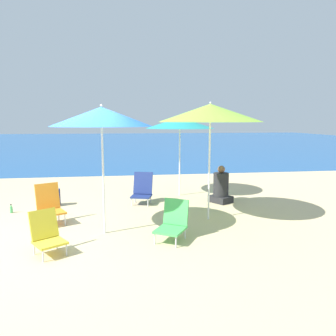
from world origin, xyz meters
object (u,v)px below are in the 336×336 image
(beach_umbrella_lime, at_px, (210,113))
(water_bottle, at_px, (11,209))
(beach_chair_navy, at_px, (142,189))
(beach_chair_orange, at_px, (49,204))
(backpack_navy, at_px, (54,198))
(person_seated_near, at_px, (221,188))
(beach_chair_green, at_px, (173,222))
(beach_umbrella_blue, at_px, (101,117))
(beach_umbrella_teal, at_px, (180,123))
(beach_chair_yellow, at_px, (47,233))

(beach_umbrella_lime, xyz_separation_m, water_bottle, (-4.17, 1.08, -2.08))
(beach_chair_navy, distance_m, beach_chair_orange, 2.32)
(beach_chair_orange, relative_size, backpack_navy, 1.97)
(person_seated_near, height_order, backpack_navy, person_seated_near)
(beach_chair_green, relative_size, beach_chair_navy, 0.95)
(beach_chair_green, distance_m, beach_chair_navy, 2.56)
(beach_chair_navy, height_order, water_bottle, beach_chair_navy)
(beach_chair_green, height_order, beach_chair_orange, beach_chair_orange)
(beach_umbrella_blue, relative_size, beach_chair_green, 3.19)
(beach_chair_navy, bearing_deg, beach_umbrella_lime, -33.89)
(backpack_navy, height_order, water_bottle, backpack_navy)
(beach_umbrella_blue, distance_m, beach_chair_green, 2.17)
(person_seated_near, bearing_deg, backpack_navy, 143.69)
(beach_umbrella_teal, distance_m, person_seated_near, 2.02)
(beach_umbrella_lime, bearing_deg, beach_chair_green, -131.41)
(beach_umbrella_teal, height_order, water_bottle, beach_umbrella_teal)
(beach_umbrella_teal, xyz_separation_m, beach_chair_navy, (-1.05, -0.73, -1.59))
(beach_umbrella_blue, height_order, beach_umbrella_lime, beach_umbrella_lime)
(water_bottle, bearing_deg, beach_umbrella_blue, -37.59)
(beach_chair_green, distance_m, beach_chair_orange, 2.57)
(beach_chair_orange, distance_m, backpack_navy, 1.41)
(beach_chair_yellow, height_order, person_seated_near, person_seated_near)
(beach_umbrella_blue, xyz_separation_m, beach_umbrella_teal, (1.87, 2.78, -0.13))
(person_seated_near, relative_size, backpack_navy, 2.31)
(beach_umbrella_teal, distance_m, beach_chair_navy, 2.04)
(water_bottle, bearing_deg, beach_umbrella_lime, -14.48)
(beach_chair_orange, bearing_deg, beach_chair_navy, 7.58)
(person_seated_near, distance_m, backpack_navy, 4.04)
(beach_umbrella_lime, bearing_deg, backpack_navy, 154.85)
(person_seated_near, bearing_deg, beach_chair_green, -156.65)
(beach_chair_orange, xyz_separation_m, person_seated_near, (3.84, 1.14, -0.02))
(beach_chair_orange, bearing_deg, beach_chair_yellow, -107.11)
(beach_umbrella_blue, bearing_deg, beach_chair_green, -22.42)
(beach_umbrella_blue, bearing_deg, water_bottle, 142.41)
(beach_umbrella_blue, height_order, beach_chair_orange, beach_umbrella_blue)
(beach_chair_orange, relative_size, water_bottle, 3.98)
(beach_umbrella_lime, relative_size, backpack_navy, 5.98)
(beach_umbrella_blue, xyz_separation_m, beach_chair_orange, (-1.09, 0.73, -1.69))
(beach_umbrella_blue, height_order, person_seated_near, beach_umbrella_blue)
(person_seated_near, bearing_deg, water_bottle, 150.18)
(beach_umbrella_blue, height_order, beach_chair_navy, beach_umbrella_blue)
(backpack_navy, bearing_deg, beach_umbrella_blue, -58.67)
(beach_umbrella_blue, height_order, beach_chair_green, beach_umbrella_blue)
(beach_umbrella_teal, xyz_separation_m, beach_chair_green, (-0.70, -3.27, -1.64))
(person_seated_near, height_order, water_bottle, person_seated_near)
(water_bottle, bearing_deg, beach_chair_yellow, -62.13)
(beach_umbrella_teal, bearing_deg, water_bottle, -163.57)
(beach_umbrella_blue, relative_size, beach_chair_orange, 2.92)
(beach_umbrella_teal, bearing_deg, beach_chair_orange, -145.32)
(beach_umbrella_blue, bearing_deg, backpack_navy, 121.33)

